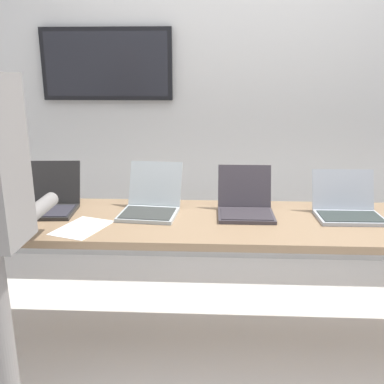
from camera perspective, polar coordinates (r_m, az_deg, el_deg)
name	(u,v)px	position (r m, az deg, el deg)	size (l,w,h in m)	color
ground	(230,339)	(2.64, 5.18, -19.26)	(8.00, 8.00, 0.04)	silver
back_wall	(225,99)	(3.29, 4.54, 12.47)	(8.00, 0.11, 2.60)	silver
workbench	(233,227)	(2.31, 5.61, -4.70)	(3.72, 0.70, 0.73)	#8B6E50
laptop_station_1	(48,200)	(2.55, -18.99, -1.06)	(0.35, 0.36, 0.26)	#262524
laptop_station_2	(151,202)	(2.39, -5.57, -1.36)	(0.34, 0.40, 0.26)	#AAB3B5
laptop_station_3	(245,204)	(2.38, 7.26, -1.58)	(0.31, 0.33, 0.25)	#3B353C
laptop_station_4	(347,206)	(2.47, 20.29, -1.85)	(0.35, 0.32, 0.24)	#A9B0B9
paper_sheet	(82,228)	(2.23, -14.69, -4.71)	(0.29, 0.35, 0.00)	white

